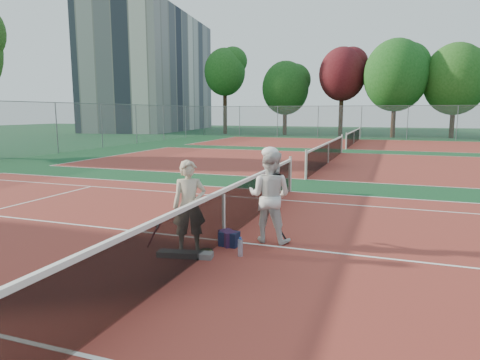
% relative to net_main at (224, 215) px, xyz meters
% --- Properties ---
extents(ground, '(130.00, 130.00, 0.00)m').
position_rel_net_main_xyz_m(ground, '(0.00, 0.00, -0.51)').
color(ground, '#103C1F').
rests_on(ground, ground).
extents(court_main, '(23.77, 10.97, 0.01)m').
position_rel_net_main_xyz_m(court_main, '(0.00, 0.00, -0.51)').
color(court_main, maroon).
rests_on(court_main, ground).
extents(court_far_a, '(23.77, 10.97, 0.01)m').
position_rel_net_main_xyz_m(court_far_a, '(0.00, 13.50, -0.51)').
color(court_far_a, maroon).
rests_on(court_far_a, ground).
extents(court_far_b, '(23.77, 10.97, 0.01)m').
position_rel_net_main_xyz_m(court_far_b, '(0.00, 27.00, -0.51)').
color(court_far_b, maroon).
rests_on(court_far_b, ground).
extents(net_main, '(0.10, 10.98, 1.02)m').
position_rel_net_main_xyz_m(net_main, '(0.00, 0.00, 0.00)').
color(net_main, black).
rests_on(net_main, ground).
extents(net_far_a, '(0.10, 10.98, 1.02)m').
position_rel_net_main_xyz_m(net_far_a, '(0.00, 13.50, 0.00)').
color(net_far_a, black).
rests_on(net_far_a, ground).
extents(net_far_b, '(0.10, 10.98, 1.02)m').
position_rel_net_main_xyz_m(net_far_b, '(0.00, 27.00, 0.00)').
color(net_far_b, black).
rests_on(net_far_b, ground).
extents(fence_back, '(32.00, 0.06, 3.00)m').
position_rel_net_main_xyz_m(fence_back, '(0.00, 34.00, 0.99)').
color(fence_back, slate).
rests_on(fence_back, ground).
extents(apartment_block, '(12.96, 23.18, 15.00)m').
position_rel_net_main_xyz_m(apartment_block, '(-28.00, 44.00, 6.99)').
color(apartment_block, beige).
rests_on(apartment_block, ground).
extents(player_a, '(0.71, 0.64, 1.63)m').
position_rel_net_main_xyz_m(player_a, '(-0.35, -0.74, 0.30)').
color(player_a, '#BCAD91').
rests_on(player_a, ground).
extents(player_b, '(0.89, 0.72, 1.75)m').
position_rel_net_main_xyz_m(player_b, '(0.82, 0.30, 0.37)').
color(player_b, silver).
rests_on(player_b, ground).
extents(racket_red, '(0.40, 0.39, 0.55)m').
position_rel_net_main_xyz_m(racket_red, '(-0.98, -0.74, -0.24)').
color(racket_red, maroon).
rests_on(racket_red, ground).
extents(racket_black_held, '(0.40, 0.37, 0.53)m').
position_rel_net_main_xyz_m(racket_black_held, '(0.97, 0.20, -0.24)').
color(racket_black_held, black).
rests_on(racket_black_held, ground).
extents(racket_spare, '(0.33, 0.63, 0.03)m').
position_rel_net_main_xyz_m(racket_spare, '(-0.06, -0.70, -0.49)').
color(racket_spare, black).
rests_on(racket_spare, ground).
extents(sports_bag_navy, '(0.36, 0.26, 0.27)m').
position_rel_net_main_xyz_m(sports_bag_navy, '(0.21, -0.25, -0.37)').
color(sports_bag_navy, black).
rests_on(sports_bag_navy, ground).
extents(sports_bag_purple, '(0.41, 0.40, 0.28)m').
position_rel_net_main_xyz_m(sports_bag_purple, '(0.17, -0.23, -0.37)').
color(sports_bag_purple, black).
rests_on(sports_bag_purple, ground).
extents(net_cover_canvas, '(0.98, 0.39, 0.10)m').
position_rel_net_main_xyz_m(net_cover_canvas, '(-0.27, -1.08, -0.46)').
color(net_cover_canvas, '#5F5956').
rests_on(net_cover_canvas, ground).
extents(water_bottle, '(0.09, 0.09, 0.30)m').
position_rel_net_main_xyz_m(water_bottle, '(0.60, -0.72, -0.36)').
color(water_bottle, '#A8BBD5').
rests_on(water_bottle, ground).
extents(tree_back_0, '(4.54, 4.54, 9.42)m').
position_rel_net_main_xyz_m(tree_back_0, '(-15.12, 37.83, 6.26)').
color(tree_back_0, '#382314').
rests_on(tree_back_0, ground).
extents(tree_back_1, '(4.94, 4.94, 7.79)m').
position_rel_net_main_xyz_m(tree_back_1, '(-8.26, 38.05, 4.43)').
color(tree_back_1, '#382314').
rests_on(tree_back_1, ground).
extents(tree_back_maroon, '(4.69, 4.69, 8.91)m').
position_rel_net_main_xyz_m(tree_back_maroon, '(-2.33, 37.84, 5.68)').
color(tree_back_maroon, '#382314').
rests_on(tree_back_maroon, ground).
extents(tree_back_3, '(5.92, 5.92, 9.27)m').
position_rel_net_main_xyz_m(tree_back_3, '(2.77, 36.62, 5.35)').
color(tree_back_3, '#382314').
rests_on(tree_back_3, ground).
extents(tree_back_4, '(5.74, 5.74, 8.74)m').
position_rel_net_main_xyz_m(tree_back_4, '(7.98, 37.44, 4.92)').
color(tree_back_4, '#382314').
rests_on(tree_back_4, ground).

